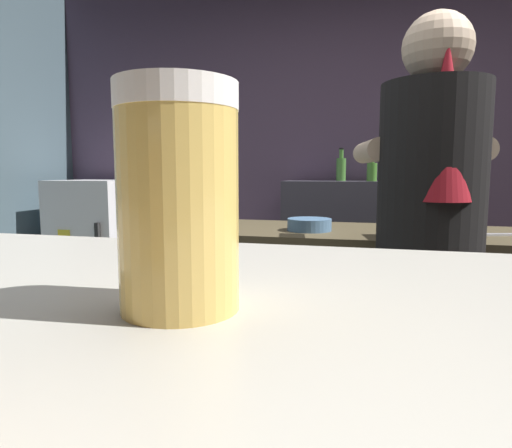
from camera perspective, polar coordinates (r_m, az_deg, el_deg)
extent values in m
cube|color=#534058|center=(3.49, 14.25, 9.59)|extent=(5.20, 0.10, 2.70)
cube|color=#493F2B|center=(2.14, 23.17, -13.16)|extent=(2.10, 0.60, 0.91)
cube|color=#3A3843|center=(3.27, 11.26, -4.21)|extent=(0.87, 0.36, 1.10)
cube|color=white|center=(3.72, -19.84, -3.14)|extent=(0.58, 0.55, 1.10)
cube|color=#262626|center=(3.37, -19.78, -3.20)|extent=(0.03, 0.03, 0.40)
cube|color=yellow|center=(3.53, -23.61, -1.65)|extent=(0.10, 0.01, 0.12)
cube|color=#32263D|center=(1.72, 20.70, -18.92)|extent=(0.28, 0.20, 0.86)
cylinder|color=black|center=(1.56, 21.80, 5.90)|extent=(0.34, 0.34, 0.58)
sphere|color=#C5A98C|center=(1.61, 22.46, 20.40)|extent=(0.22, 0.22, 0.22)
cone|color=maroon|center=(1.47, 23.27, 12.15)|extent=(0.18, 0.18, 0.48)
cylinder|color=#C5A98C|center=(1.67, 14.62, 9.09)|extent=(0.13, 0.33, 0.08)
cylinder|color=#C5A98C|center=(1.77, 25.66, 8.51)|extent=(0.13, 0.33, 0.08)
cylinder|color=#496D90|center=(1.95, 6.93, -0.07)|extent=(0.19, 0.19, 0.05)
cube|color=silver|center=(2.02, 27.91, -1.23)|extent=(0.24, 0.10, 0.01)
cylinder|color=#DDB559|center=(0.27, -9.96, 1.52)|extent=(0.07, 0.07, 0.12)
cylinder|color=white|center=(0.28, -10.26, 15.94)|extent=(0.07, 0.07, 0.02)
cylinder|color=#457D2E|center=(3.20, 14.78, 6.51)|extent=(0.07, 0.07, 0.13)
cylinder|color=#457D2E|center=(3.20, 14.82, 8.08)|extent=(0.03, 0.03, 0.05)
cylinder|color=black|center=(3.20, 14.84, 8.63)|extent=(0.04, 0.04, 0.01)
cylinder|color=#457E34|center=(3.27, 10.96, 6.93)|extent=(0.07, 0.07, 0.16)
cylinder|color=#457E34|center=(3.27, 11.00, 8.90)|extent=(0.03, 0.03, 0.06)
cylinder|color=black|center=(3.28, 11.02, 9.56)|extent=(0.04, 0.04, 0.01)
cylinder|color=#D0D27D|center=(3.12, 17.37, 6.90)|extent=(0.07, 0.07, 0.18)
cylinder|color=#D0D27D|center=(3.12, 17.45, 9.16)|extent=(0.03, 0.03, 0.07)
cylinder|color=#333333|center=(3.13, 17.48, 9.91)|extent=(0.04, 0.04, 0.01)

